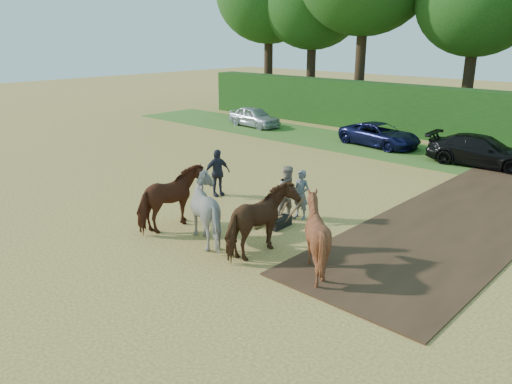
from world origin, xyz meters
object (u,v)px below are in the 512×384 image
at_px(parked_cars, 449,147).
at_px(plough_team, 239,215).
at_px(spectator_near, 289,193).
at_px(spectator_far, 217,173).

bearing_deg(parked_cars, plough_team, -90.29).
xyz_separation_m(spectator_near, parked_cars, (0.46, 11.78, -0.25)).
distance_m(spectator_far, plough_team, 4.97).
bearing_deg(spectator_near, plough_team, -147.84).
distance_m(spectator_near, spectator_far, 3.67).
bearing_deg(plough_team, spectator_near, 98.08).
xyz_separation_m(spectator_far, plough_team, (4.05, -2.88, 0.08)).
relative_size(spectator_far, plough_team, 0.28).
relative_size(spectator_near, plough_team, 0.28).
bearing_deg(plough_team, spectator_far, 144.60).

